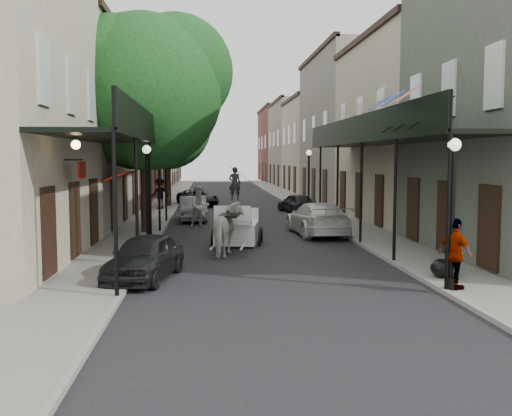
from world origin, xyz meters
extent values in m
plane|color=gray|center=(0.00, 0.00, 0.00)|extent=(140.00, 140.00, 0.00)
cube|color=black|center=(0.00, 20.00, 0.01)|extent=(8.00, 90.00, 0.01)
cube|color=gray|center=(-5.00, 20.00, 0.06)|extent=(2.20, 90.00, 0.12)
cube|color=gray|center=(5.00, 20.00, 0.06)|extent=(2.20, 90.00, 0.12)
cube|color=beige|center=(-8.60, 30.00, 5.25)|extent=(5.00, 80.00, 10.50)
cube|color=gray|center=(8.60, 30.00, 5.25)|extent=(5.00, 80.00, 10.50)
cube|color=black|center=(-5.00, 7.00, 4.00)|extent=(2.20, 18.00, 0.12)
cube|color=black|center=(-3.95, 7.00, 4.50)|extent=(0.06, 18.00, 1.00)
cylinder|color=black|center=(-4.00, -2.00, 2.12)|extent=(0.10, 0.10, 4.00)
cylinder|color=black|center=(-4.00, 6.00, 2.12)|extent=(0.10, 0.10, 4.00)
cylinder|color=black|center=(-4.00, 14.00, 2.12)|extent=(0.10, 0.10, 4.00)
cube|color=black|center=(5.00, 7.00, 4.00)|extent=(2.20, 18.00, 0.12)
cube|color=black|center=(3.95, 7.00, 4.50)|extent=(0.06, 18.00, 1.00)
cylinder|color=black|center=(4.00, -2.00, 2.12)|extent=(0.10, 0.10, 4.00)
cylinder|color=black|center=(4.00, 6.00, 2.12)|extent=(0.10, 0.10, 4.00)
cylinder|color=black|center=(4.00, 14.00, 2.12)|extent=(0.10, 0.10, 4.00)
cylinder|color=#382619|center=(-4.60, 10.00, 2.92)|extent=(0.44, 0.44, 5.60)
sphere|color=#143E1A|center=(-4.60, 10.00, 6.20)|extent=(6.80, 6.80, 6.80)
sphere|color=#143E1A|center=(-3.24, 10.60, 7.20)|extent=(5.10, 5.10, 5.10)
cylinder|color=#382619|center=(-4.60, 24.00, 2.64)|extent=(0.44, 0.44, 5.04)
sphere|color=#143E1A|center=(-4.60, 24.00, 5.58)|extent=(6.00, 6.00, 6.00)
sphere|color=#143E1A|center=(-3.40, 24.60, 6.48)|extent=(4.50, 4.50, 4.50)
cylinder|color=black|center=(4.10, -2.00, 0.27)|extent=(0.28, 0.28, 0.30)
cylinder|color=black|center=(4.10, -2.00, 1.82)|extent=(0.12, 0.12, 3.40)
sphere|color=white|center=(4.10, -2.00, 3.67)|extent=(0.32, 0.32, 0.32)
cylinder|color=black|center=(-4.10, 6.00, 0.27)|extent=(0.28, 0.28, 0.30)
cylinder|color=black|center=(-4.10, 6.00, 1.82)|extent=(0.12, 0.12, 3.40)
sphere|color=white|center=(-4.10, 6.00, 3.67)|extent=(0.32, 0.32, 0.32)
cylinder|color=black|center=(4.10, 18.00, 0.27)|extent=(0.28, 0.28, 0.30)
cylinder|color=black|center=(4.10, 18.00, 1.82)|extent=(0.12, 0.12, 3.40)
sphere|color=white|center=(4.10, 18.00, 3.67)|extent=(0.32, 0.32, 0.32)
imported|color=beige|center=(-1.14, 4.02, 0.91)|extent=(1.31, 2.29, 1.83)
torus|color=black|center=(-1.53, 7.33, 0.69)|extent=(0.32, 1.42, 1.43)
torus|color=black|center=(0.26, 7.05, 0.69)|extent=(0.32, 1.42, 1.43)
torus|color=black|center=(-1.56, 5.77, 0.35)|extent=(0.19, 0.74, 0.74)
torus|color=black|center=(-0.20, 5.55, 0.35)|extent=(0.19, 0.74, 0.74)
cube|color=white|center=(-0.67, 6.97, 1.16)|extent=(1.84, 2.21, 0.77)
cube|color=white|center=(-0.85, 5.82, 1.71)|extent=(1.41, 0.81, 0.13)
cube|color=white|center=(-0.90, 5.55, 2.05)|extent=(1.33, 0.32, 0.55)
imported|color=black|center=(-0.85, 5.82, 2.40)|extent=(0.50, 0.37, 1.24)
imported|color=beige|center=(-2.27, 12.27, 1.02)|extent=(1.15, 0.99, 2.03)
imported|color=gray|center=(-4.92, 21.31, 1.09)|extent=(1.45, 1.20, 1.95)
imported|color=gray|center=(4.20, -2.00, 1.00)|extent=(0.80, 1.12, 1.76)
imported|color=black|center=(-3.60, 0.35, 0.63)|extent=(2.26, 3.94, 1.26)
imported|color=gray|center=(-2.66, 15.13, 0.65)|extent=(1.64, 4.01, 1.29)
imported|color=black|center=(-2.60, 24.62, 0.60)|extent=(3.32, 4.71, 1.19)
imported|color=silver|center=(2.88, 9.00, 0.72)|extent=(2.33, 5.07, 1.43)
imported|color=black|center=(3.60, 19.35, 0.60)|extent=(2.29, 3.77, 1.20)
ellipsoid|color=black|center=(4.46, -0.62, 0.38)|extent=(0.60, 0.60, 0.51)
ellipsoid|color=black|center=(4.76, -0.17, 0.33)|extent=(0.53, 0.53, 0.42)
camera|label=1|loc=(-1.84, -15.39, 3.35)|focal=40.00mm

